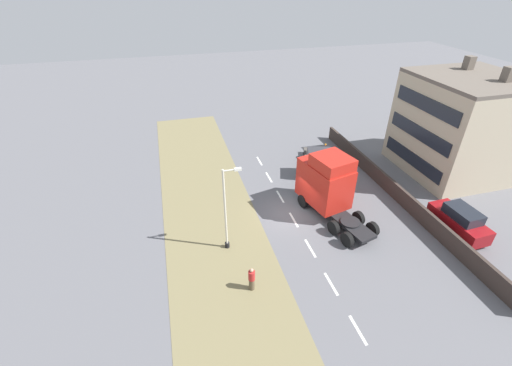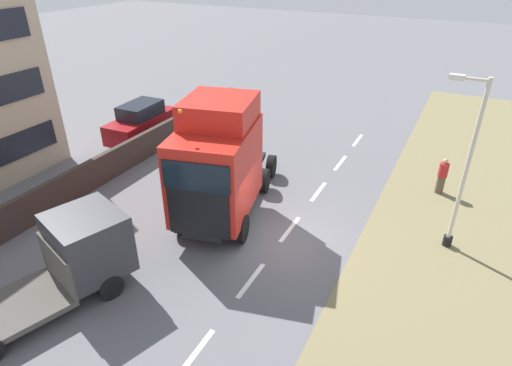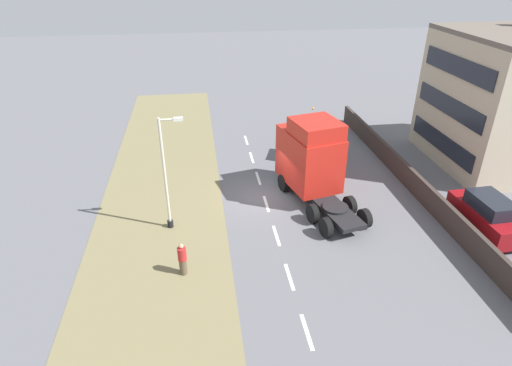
% 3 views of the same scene
% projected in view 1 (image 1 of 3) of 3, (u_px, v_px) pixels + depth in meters
% --- Properties ---
extents(ground_plane, '(120.00, 120.00, 0.00)m').
position_uv_depth(ground_plane, '(291.00, 214.00, 26.34)').
color(ground_plane, slate).
rests_on(ground_plane, ground).
extents(grass_verge, '(7.00, 44.00, 0.01)m').
position_uv_depth(grass_verge, '(213.00, 227.00, 25.01)').
color(grass_verge, olive).
rests_on(grass_verge, ground).
extents(lane_markings, '(0.16, 21.00, 0.00)m').
position_uv_depth(lane_markings, '(294.00, 220.00, 25.77)').
color(lane_markings, white).
rests_on(lane_markings, ground).
extents(boundary_wall, '(0.25, 24.00, 1.34)m').
position_uv_depth(boundary_wall, '(395.00, 190.00, 27.97)').
color(boundary_wall, '#382D28').
rests_on(boundary_wall, ground).
extents(building_block, '(8.70, 8.69, 9.72)m').
position_uv_depth(building_block, '(462.00, 126.00, 30.06)').
color(building_block, '#C1B293').
rests_on(building_block, ground).
extents(lorry_cab, '(4.06, 7.40, 4.96)m').
position_uv_depth(lorry_cab, '(327.00, 184.00, 25.55)').
color(lorry_cab, black).
rests_on(lorry_cab, ground).
extents(flatbed_truck, '(3.83, 6.05, 2.50)m').
position_uv_depth(flatbed_truck, '(319.00, 160.00, 30.93)').
color(flatbed_truck, '#333338').
rests_on(flatbed_truck, ground).
extents(parked_car, '(2.02, 4.36, 2.04)m').
position_uv_depth(parked_car, '(459.00, 221.00, 24.07)').
color(parked_car, maroon).
rests_on(parked_car, ground).
extents(lamp_post, '(1.27, 0.31, 6.08)m').
position_uv_depth(lamp_post, '(227.00, 214.00, 21.76)').
color(lamp_post, black).
rests_on(lamp_post, ground).
extents(pedestrian, '(0.39, 0.39, 1.64)m').
position_uv_depth(pedestrian, '(252.00, 279.00, 19.81)').
color(pedestrian, brown).
rests_on(pedestrian, ground).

